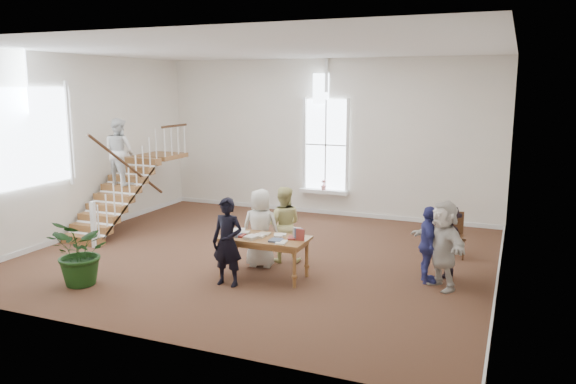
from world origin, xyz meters
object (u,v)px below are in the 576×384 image
at_px(police_officer, 227,242).
at_px(person_yellow, 283,224).
at_px(woman_cluster_b, 447,241).
at_px(side_chair, 454,232).
at_px(floor_plant, 82,252).
at_px(woman_cluster_c, 443,245).
at_px(woman_cluster_a, 428,245).
at_px(elderly_woman, 261,228).
at_px(library_table, 263,241).

height_order(police_officer, person_yellow, police_officer).
height_order(woman_cluster_b, side_chair, woman_cluster_b).
bearing_deg(side_chair, floor_plant, -158.78).
distance_m(woman_cluster_c, side_chair, 2.14).
distance_m(woman_cluster_a, woman_cluster_c, 0.37).
xyz_separation_m(elderly_woman, woman_cluster_c, (3.68, 0.12, 0.02)).
bearing_deg(woman_cluster_a, library_table, 89.10).
distance_m(police_officer, person_yellow, 1.80).
height_order(floor_plant, side_chair, floor_plant).
bearing_deg(elderly_woman, woman_cluster_a, 177.23).
xyz_separation_m(library_table, person_yellow, (-0.03, 1.11, 0.08)).
bearing_deg(elderly_woman, library_table, 110.47).
bearing_deg(police_officer, woman_cluster_c, 19.49).
distance_m(library_table, elderly_woman, 0.70).
height_order(library_table, woman_cluster_c, woman_cluster_c).
bearing_deg(woman_cluster_b, police_officer, -41.04).
distance_m(person_yellow, floor_plant, 4.07).
xyz_separation_m(library_table, woman_cluster_a, (3.05, 0.93, 0.01)).
xyz_separation_m(elderly_woman, woman_cluster_a, (3.38, 0.32, -0.07)).
distance_m(woman_cluster_a, woman_cluster_b, 0.54).
relative_size(police_officer, person_yellow, 1.03).
height_order(police_officer, woman_cluster_c, police_officer).
height_order(library_table, elderly_woman, elderly_woman).
xyz_separation_m(elderly_woman, side_chair, (3.65, 2.25, -0.27)).
xyz_separation_m(elderly_woman, floor_plant, (-2.63, -2.32, -0.17)).
height_order(elderly_woman, person_yellow, elderly_woman).
bearing_deg(police_officer, person_yellow, 76.64).
height_order(person_yellow, woman_cluster_c, woman_cluster_c).
bearing_deg(floor_plant, elderly_woman, 41.41).
bearing_deg(woman_cluster_b, woman_cluster_c, 20.78).
xyz_separation_m(library_table, floor_plant, (-2.96, -1.72, -0.09)).
height_order(police_officer, side_chair, police_officer).
height_order(woman_cluster_a, woman_cluster_b, woman_cluster_a).
distance_m(elderly_woman, person_yellow, 0.58).
bearing_deg(side_chair, woman_cluster_c, -104.19).
xyz_separation_m(library_table, side_chair, (3.32, 2.85, -0.18)).
xyz_separation_m(police_officer, elderly_woman, (0.10, 1.25, -0.02)).
xyz_separation_m(woman_cluster_c, side_chair, (-0.02, 2.12, -0.28)).
xyz_separation_m(police_officer, person_yellow, (0.40, 1.75, -0.03)).
xyz_separation_m(woman_cluster_b, woman_cluster_c, (0.00, -0.65, 0.11)).
xyz_separation_m(woman_cluster_b, side_chair, (-0.02, 1.47, -0.17)).
bearing_deg(library_table, police_officer, -124.44).
bearing_deg(library_table, woman_cluster_c, 11.63).
bearing_deg(police_officer, library_table, 55.72).
relative_size(woman_cluster_a, woman_cluster_c, 0.89).
relative_size(woman_cluster_a, side_chair, 1.50).
bearing_deg(floor_plant, woman_cluster_b, 26.12).
distance_m(library_table, floor_plant, 3.43).
bearing_deg(woman_cluster_c, library_table, -119.63).
relative_size(police_officer, floor_plant, 1.30).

